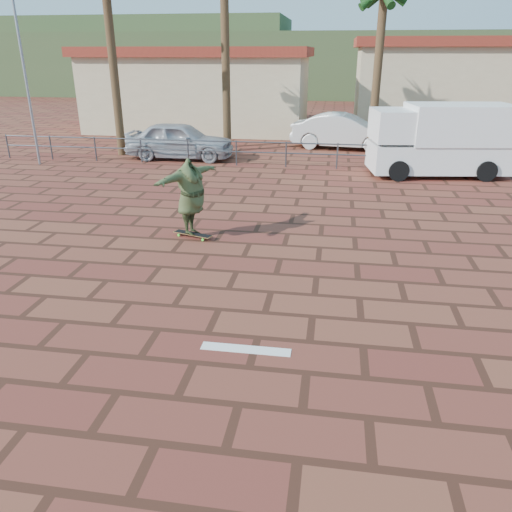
{
  "coord_description": "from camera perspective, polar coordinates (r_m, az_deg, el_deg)",
  "views": [
    {
      "loc": [
        1.87,
        -7.68,
        4.27
      ],
      "look_at": [
        0.57,
        0.66,
        0.8
      ],
      "focal_mm": 35.0,
      "sensor_mm": 36.0,
      "label": 1
    }
  ],
  "objects": [
    {
      "name": "paint_stripe",
      "position": [
        7.85,
        -1.18,
        -10.6
      ],
      "size": [
        1.4,
        0.22,
        0.01
      ],
      "primitive_type": "cube",
      "color": "white",
      "rests_on": "ground"
    },
    {
      "name": "building_west",
      "position": [
        30.77,
        -6.29,
        18.51
      ],
      "size": [
        12.6,
        7.6,
        4.5
      ],
      "color": "beige",
      "rests_on": "ground"
    },
    {
      "name": "car_white",
      "position": [
        24.43,
        10.04,
        13.85
      ],
      "size": [
        5.05,
        2.4,
        1.6
      ],
      "primitive_type": "imported",
      "rotation": [
        0.0,
        0.0,
        1.42
      ],
      "color": "silver",
      "rests_on": "ground"
    },
    {
      "name": "ground",
      "position": [
        8.98,
        -4.27,
        -6.09
      ],
      "size": [
        120.0,
        120.0,
        0.0
      ],
      "primitive_type": "plane",
      "color": "brown",
      "rests_on": "ground"
    },
    {
      "name": "car_silver",
      "position": [
        21.96,
        -8.7,
        12.93
      ],
      "size": [
        4.55,
        1.84,
        1.55
      ],
      "primitive_type": "imported",
      "rotation": [
        0.0,
        0.0,
        1.57
      ],
      "color": "#ABACB2",
      "rests_on": "ground"
    },
    {
      "name": "longboard",
      "position": [
        12.44,
        -7.23,
        2.5
      ],
      "size": [
        1.05,
        0.55,
        0.1
      ],
      "rotation": [
        0.0,
        0.0,
        -0.33
      ],
      "color": "olive",
      "rests_on": "ground"
    },
    {
      "name": "guardrail",
      "position": [
        20.09,
        3.46,
        12.01
      ],
      "size": [
        24.06,
        0.06,
        1.0
      ],
      "color": "#47494F",
      "rests_on": "ground"
    },
    {
      "name": "flagpole",
      "position": [
        22.07,
        -25.12,
        21.38
      ],
      "size": [
        1.3,
        0.1,
        8.0
      ],
      "color": "gray",
      "rests_on": "ground"
    },
    {
      "name": "building_east",
      "position": [
        32.31,
        20.85,
        17.91
      ],
      "size": [
        10.6,
        6.6,
        5.0
      ],
      "color": "beige",
      "rests_on": "ground"
    },
    {
      "name": "hill_back",
      "position": [
        68.01,
        -12.57,
        21.63
      ],
      "size": [
        35.0,
        14.0,
        8.0
      ],
      "primitive_type": "cube",
      "color": "#384C28",
      "rests_on": "ground"
    },
    {
      "name": "skateboarder",
      "position": [
        12.16,
        -7.45,
        6.71
      ],
      "size": [
        1.43,
        2.35,
        1.86
      ],
      "primitive_type": "imported",
      "rotation": [
        0.0,
        0.0,
        1.19
      ],
      "color": "#3E4A28",
      "rests_on": "longboard"
    },
    {
      "name": "campervan",
      "position": [
        19.78,
        20.38,
        12.46
      ],
      "size": [
        5.14,
        2.72,
        2.54
      ],
      "rotation": [
        0.0,
        0.0,
        0.14
      ],
      "color": "white",
      "rests_on": "ground"
    },
    {
      "name": "hill_front",
      "position": [
        57.72,
        7.51,
        20.9
      ],
      "size": [
        70.0,
        18.0,
        6.0
      ],
      "primitive_type": "cube",
      "color": "#384C28",
      "rests_on": "ground"
    }
  ]
}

